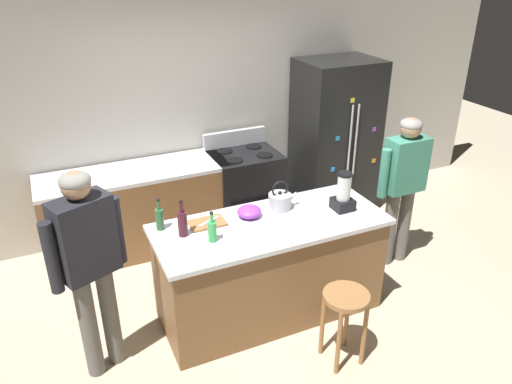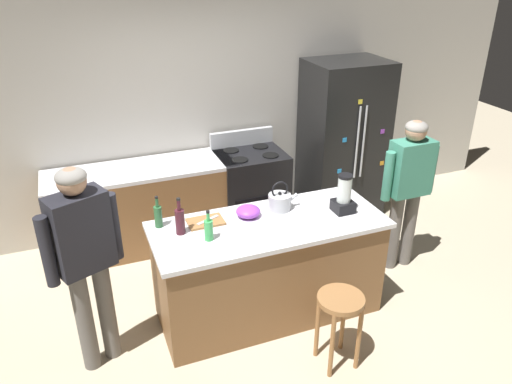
{
  "view_description": "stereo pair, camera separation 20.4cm",
  "coord_description": "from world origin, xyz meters",
  "px_view_note": "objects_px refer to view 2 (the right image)",
  "views": [
    {
      "loc": [
        -1.6,
        -3.22,
        2.98
      ],
      "look_at": [
        0.0,
        0.3,
        1.08
      ],
      "focal_mm": 34.66,
      "sensor_mm": 36.0,
      "label": 1
    },
    {
      "loc": [
        -1.41,
        -3.3,
        2.98
      ],
      "look_at": [
        0.0,
        0.3,
        1.08
      ],
      "focal_mm": 34.66,
      "sensor_mm": 36.0,
      "label": 2
    }
  ],
  "objects_px": {
    "refrigerator": "(343,140)",
    "bottle_soda": "(209,229)",
    "person_by_sink_right": "(409,182)",
    "blender_appliance": "(344,196)",
    "stove_range": "(251,190)",
    "cutting_board": "(206,222)",
    "bottle_wine": "(180,221)",
    "bar_stool": "(340,312)",
    "chef_knife": "(208,220)",
    "tea_kettle": "(280,201)",
    "kitchen_island": "(268,269)",
    "mixing_bowl": "(248,211)",
    "person_by_island_left": "(84,252)",
    "bottle_olive_oil": "(158,216)"
  },
  "relations": [
    {
      "from": "chef_knife",
      "to": "stove_range",
      "type": "bearing_deg",
      "value": 32.23
    },
    {
      "from": "bottle_wine",
      "to": "cutting_board",
      "type": "relative_size",
      "value": 1.05
    },
    {
      "from": "refrigerator",
      "to": "bar_stool",
      "type": "xyz_separation_m",
      "value": [
        -1.32,
        -2.27,
        -0.44
      ]
    },
    {
      "from": "mixing_bowl",
      "to": "chef_knife",
      "type": "height_order",
      "value": "mixing_bowl"
    },
    {
      "from": "refrigerator",
      "to": "chef_knife",
      "type": "height_order",
      "value": "refrigerator"
    },
    {
      "from": "person_by_sink_right",
      "to": "blender_appliance",
      "type": "distance_m",
      "value": 0.92
    },
    {
      "from": "bar_stool",
      "to": "bottle_wine",
      "type": "xyz_separation_m",
      "value": [
        -0.99,
        0.87,
        0.54
      ]
    },
    {
      "from": "bottle_soda",
      "to": "mixing_bowl",
      "type": "bearing_deg",
      "value": 29.86
    },
    {
      "from": "bottle_soda",
      "to": "cutting_board",
      "type": "height_order",
      "value": "bottle_soda"
    },
    {
      "from": "kitchen_island",
      "to": "blender_appliance",
      "type": "bearing_deg",
      "value": -3.89
    },
    {
      "from": "stove_range",
      "to": "bar_stool",
      "type": "relative_size",
      "value": 1.73
    },
    {
      "from": "stove_range",
      "to": "bottle_soda",
      "type": "distance_m",
      "value": 1.94
    },
    {
      "from": "bottle_wine",
      "to": "bottle_soda",
      "type": "bearing_deg",
      "value": -43.49
    },
    {
      "from": "bottle_olive_oil",
      "to": "chef_knife",
      "type": "xyz_separation_m",
      "value": [
        0.39,
        -0.08,
        -0.08
      ]
    },
    {
      "from": "tea_kettle",
      "to": "stove_range",
      "type": "bearing_deg",
      "value": 80.17
    },
    {
      "from": "stove_range",
      "to": "kitchen_island",
      "type": "bearing_deg",
      "value": -105.13
    },
    {
      "from": "stove_range",
      "to": "tea_kettle",
      "type": "relative_size",
      "value": 4.02
    },
    {
      "from": "cutting_board",
      "to": "bottle_olive_oil",
      "type": "bearing_deg",
      "value": 167.83
    },
    {
      "from": "person_by_island_left",
      "to": "cutting_board",
      "type": "distance_m",
      "value": 1.01
    },
    {
      "from": "cutting_board",
      "to": "kitchen_island",
      "type": "bearing_deg",
      "value": -21.62
    },
    {
      "from": "kitchen_island",
      "to": "blender_appliance",
      "type": "height_order",
      "value": "blender_appliance"
    },
    {
      "from": "bottle_olive_oil",
      "to": "refrigerator",
      "type": "bearing_deg",
      "value": 26.5
    },
    {
      "from": "bar_stool",
      "to": "cutting_board",
      "type": "relative_size",
      "value": 2.13
    },
    {
      "from": "kitchen_island",
      "to": "mixing_bowl",
      "type": "bearing_deg",
      "value": 125.91
    },
    {
      "from": "stove_range",
      "to": "bottle_wine",
      "type": "bearing_deg",
      "value": -128.72
    },
    {
      "from": "refrigerator",
      "to": "stove_range",
      "type": "relative_size",
      "value": 1.69
    },
    {
      "from": "stove_range",
      "to": "cutting_board",
      "type": "distance_m",
      "value": 1.67
    },
    {
      "from": "blender_appliance",
      "to": "bottle_soda",
      "type": "relative_size",
      "value": 1.36
    },
    {
      "from": "bar_stool",
      "to": "cutting_board",
      "type": "bearing_deg",
      "value": 128.27
    },
    {
      "from": "blender_appliance",
      "to": "cutting_board",
      "type": "height_order",
      "value": "blender_appliance"
    },
    {
      "from": "bar_stool",
      "to": "tea_kettle",
      "type": "height_order",
      "value": "tea_kettle"
    },
    {
      "from": "cutting_board",
      "to": "chef_knife",
      "type": "height_order",
      "value": "chef_knife"
    },
    {
      "from": "refrigerator",
      "to": "person_by_island_left",
      "type": "xyz_separation_m",
      "value": [
        -3.06,
        -1.56,
        0.09
      ]
    },
    {
      "from": "person_by_sink_right",
      "to": "bottle_olive_oil",
      "type": "relative_size",
      "value": 5.71
    },
    {
      "from": "person_by_island_left",
      "to": "bar_stool",
      "type": "distance_m",
      "value": 1.95
    },
    {
      "from": "person_by_sink_right",
      "to": "mixing_bowl",
      "type": "distance_m",
      "value": 1.68
    },
    {
      "from": "bottle_wine",
      "to": "mixing_bowl",
      "type": "distance_m",
      "value": 0.61
    },
    {
      "from": "mixing_bowl",
      "to": "bottle_soda",
      "type": "bearing_deg",
      "value": -150.14
    },
    {
      "from": "refrigerator",
      "to": "bottle_soda",
      "type": "bearing_deg",
      "value": -143.57
    },
    {
      "from": "chef_knife",
      "to": "bottle_wine",
      "type": "bearing_deg",
      "value": 175.73
    },
    {
      "from": "person_by_island_left",
      "to": "tea_kettle",
      "type": "relative_size",
      "value": 6.12
    },
    {
      "from": "bottle_soda",
      "to": "mixing_bowl",
      "type": "xyz_separation_m",
      "value": [
        0.42,
        0.24,
        -0.05
      ]
    },
    {
      "from": "tea_kettle",
      "to": "cutting_board",
      "type": "relative_size",
      "value": 0.92
    },
    {
      "from": "person_by_island_left",
      "to": "person_by_sink_right",
      "type": "xyz_separation_m",
      "value": [
        3.02,
        0.27,
        -0.07
      ]
    },
    {
      "from": "bar_stool",
      "to": "cutting_board",
      "type": "distance_m",
      "value": 1.3
    },
    {
      "from": "bar_stool",
      "to": "blender_appliance",
      "type": "bearing_deg",
      "value": 60.46
    },
    {
      "from": "bar_stool",
      "to": "blender_appliance",
      "type": "xyz_separation_m",
      "value": [
        0.41,
        0.72,
        0.57
      ]
    },
    {
      "from": "blender_appliance",
      "to": "chef_knife",
      "type": "xyz_separation_m",
      "value": [
        -1.15,
        0.24,
        -0.12
      ]
    },
    {
      "from": "bottle_olive_oil",
      "to": "tea_kettle",
      "type": "bearing_deg",
      "value": -4.53
    },
    {
      "from": "bar_stool",
      "to": "bottle_olive_oil",
      "type": "relative_size",
      "value": 2.32
    }
  ]
}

